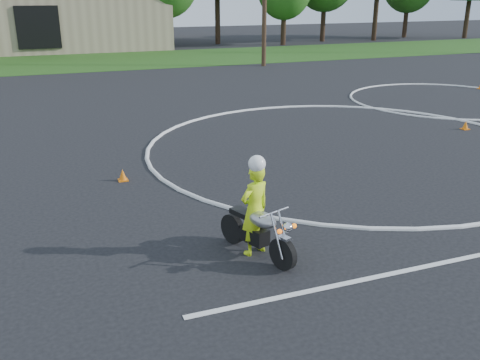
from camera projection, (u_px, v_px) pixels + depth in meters
name	position (u px, v px, depth m)	size (l,w,h in m)	color
ground	(408.00, 177.00, 13.66)	(120.00, 120.00, 0.00)	black
grass_strip	(164.00, 58.00, 37.44)	(120.00, 10.00, 0.02)	#1E4714
course_markings	(380.00, 130.00, 18.22)	(19.05, 19.05, 0.12)	silver
primary_motorcycle	(258.00, 231.00, 9.48)	(0.84, 1.84, 1.01)	black
rider_primary_grp	(255.00, 207.00, 9.45)	(0.72, 0.59, 1.87)	#CAF419
traffic_cones	(473.00, 123.00, 18.68)	(23.16, 14.72, 0.30)	orange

